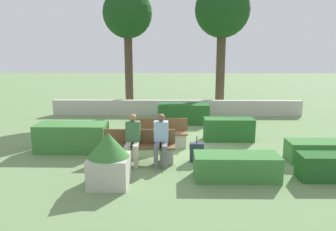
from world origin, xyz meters
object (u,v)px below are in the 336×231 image
(bench_front, at_px, (139,150))
(suitcase, at_px, (197,152))
(planter_corner_left, at_px, (109,158))
(tree_center_left, at_px, (222,12))
(person_seated_man, at_px, (133,137))
(bench_left_side, at_px, (159,136))
(person_seated_woman, at_px, (161,137))
(tree_leftmost, at_px, (128,16))

(bench_front, distance_m, suitcase, 1.58)
(planter_corner_left, height_order, tree_center_left, tree_center_left)
(bench_front, xyz_separation_m, person_seated_man, (-0.15, -0.14, 0.40))
(bench_left_side, height_order, person_seated_woman, person_seated_woman)
(bench_left_side, distance_m, tree_leftmost, 7.13)
(bench_left_side, bearing_deg, planter_corner_left, -105.69)
(person_seated_man, height_order, person_seated_woman, person_seated_woman)
(bench_left_side, bearing_deg, person_seated_woman, -82.36)
(person_seated_man, bearing_deg, bench_front, 44.37)
(bench_front, xyz_separation_m, person_seated_woman, (0.61, -0.14, 0.41))
(bench_left_side, xyz_separation_m, person_seated_man, (-0.62, -1.57, 0.41))
(bench_front, xyz_separation_m, bench_left_side, (0.47, 1.43, -0.01))
(bench_left_side, relative_size, suitcase, 2.51)
(bench_front, height_order, tree_leftmost, tree_leftmost)
(bench_front, bearing_deg, tree_center_left, 66.88)
(bench_front, xyz_separation_m, planter_corner_left, (-0.51, -1.53, 0.29))
(bench_left_side, distance_m, tree_center_left, 7.94)
(bench_left_side, xyz_separation_m, person_seated_woman, (0.13, -1.57, 0.41))
(person_seated_man, height_order, tree_center_left, tree_center_left)
(person_seated_man, distance_m, suitcase, 1.80)
(person_seated_man, relative_size, tree_leftmost, 0.23)
(tree_leftmost, bearing_deg, suitcase, -68.34)
(planter_corner_left, distance_m, tree_leftmost, 9.38)
(bench_front, xyz_separation_m, tree_leftmost, (-1.18, 7.00, 4.13))
(tree_center_left, bearing_deg, planter_corner_left, -112.34)
(person_seated_woman, height_order, tree_center_left, tree_center_left)
(tree_leftmost, bearing_deg, tree_center_left, 6.49)
(planter_corner_left, bearing_deg, bench_front, 71.60)
(planter_corner_left, height_order, suitcase, planter_corner_left)
(tree_center_left, bearing_deg, bench_front, -113.12)
(person_seated_woman, bearing_deg, planter_corner_left, -128.81)
(planter_corner_left, distance_m, tree_center_left, 10.56)
(person_seated_woman, height_order, suitcase, person_seated_woman)
(bench_left_side, xyz_separation_m, tree_center_left, (2.72, 6.07, 4.33))
(bench_front, height_order, suitcase, bench_front)
(suitcase, bearing_deg, person_seated_man, -173.40)
(suitcase, distance_m, tree_leftmost, 8.57)
(person_seated_man, relative_size, planter_corner_left, 1.10)
(person_seated_woman, bearing_deg, tree_center_left, 71.27)
(bench_front, bearing_deg, suitcase, 2.04)
(bench_left_side, bearing_deg, tree_center_left, 68.55)
(tree_leftmost, bearing_deg, bench_left_side, -73.47)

